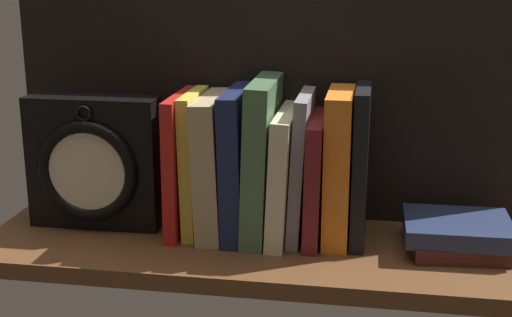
# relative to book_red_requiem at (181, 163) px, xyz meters

# --- Properties ---
(ground_plane) EXTENTS (0.84, 0.27, 0.03)m
(ground_plane) POSITION_rel_book_red_requiem_xyz_m (0.13, -0.04, -0.12)
(ground_plane) COLOR brown
(back_panel) EXTENTS (0.84, 0.01, 0.40)m
(back_panel) POSITION_rel_book_red_requiem_xyz_m (0.13, 0.09, 0.10)
(back_panel) COLOR black
(back_panel) RESTS_ON ground_plane
(book_red_requiem) EXTENTS (0.02, 0.15, 0.21)m
(book_red_requiem) POSITION_rel_book_red_requiem_xyz_m (0.00, 0.00, 0.00)
(book_red_requiem) COLOR red
(book_red_requiem) RESTS_ON ground_plane
(book_yellow_seinlanguage) EXTENTS (0.02, 0.13, 0.22)m
(book_yellow_seinlanguage) POSITION_rel_book_red_requiem_xyz_m (0.02, 0.00, 0.00)
(book_yellow_seinlanguage) COLOR gold
(book_yellow_seinlanguage) RESTS_ON ground_plane
(book_tan_shortstories) EXTENTS (0.04, 0.15, 0.21)m
(book_tan_shortstories) POSITION_rel_book_red_requiem_xyz_m (0.05, 0.00, -0.00)
(book_tan_shortstories) COLOR tan
(book_tan_shortstories) RESTS_ON ground_plane
(book_navy_bierce) EXTENTS (0.04, 0.16, 0.22)m
(book_navy_bierce) POSITION_rel_book_red_requiem_xyz_m (0.09, 0.00, 0.00)
(book_navy_bierce) COLOR #192147
(book_navy_bierce) RESTS_ON ground_plane
(book_green_romantic) EXTENTS (0.04, 0.16, 0.24)m
(book_green_romantic) POSITION_rel_book_red_requiem_xyz_m (0.12, 0.00, 0.01)
(book_green_romantic) COLOR #476B44
(book_green_romantic) RESTS_ON ground_plane
(book_cream_twain) EXTENTS (0.03, 0.17, 0.19)m
(book_cream_twain) POSITION_rel_book_red_requiem_xyz_m (0.16, 0.00, -0.01)
(book_cream_twain) COLOR beige
(book_cream_twain) RESTS_ON ground_plane
(book_gray_chess) EXTENTS (0.03, 0.14, 0.22)m
(book_gray_chess) POSITION_rel_book_red_requiem_xyz_m (0.18, 0.00, 0.00)
(book_gray_chess) COLOR gray
(book_gray_chess) RESTS_ON ground_plane
(book_maroon_dawkins) EXTENTS (0.02, 0.16, 0.18)m
(book_maroon_dawkins) POSITION_rel_book_red_requiem_xyz_m (0.21, 0.00, -0.01)
(book_maroon_dawkins) COLOR maroon
(book_maroon_dawkins) RESTS_ON ground_plane
(book_orange_pandolfini) EXTENTS (0.04, 0.14, 0.22)m
(book_orange_pandolfini) POSITION_rel_book_red_requiem_xyz_m (0.24, 0.00, 0.01)
(book_orange_pandolfini) COLOR orange
(book_orange_pandolfini) RESTS_ON ground_plane
(book_black_skeptic) EXTENTS (0.02, 0.12, 0.23)m
(book_black_skeptic) POSITION_rel_book_red_requiem_xyz_m (0.27, 0.00, 0.01)
(book_black_skeptic) COLOR black
(book_black_skeptic) RESTS_ON ground_plane
(framed_clock) EXTENTS (0.20, 0.07, 0.20)m
(framed_clock) POSITION_rel_book_red_requiem_xyz_m (-0.14, -0.01, -0.00)
(framed_clock) COLOR black
(framed_clock) RESTS_ON ground_plane
(book_stack_side) EXTENTS (0.15, 0.13, 0.05)m
(book_stack_side) POSITION_rel_book_red_requiem_xyz_m (0.41, -0.02, -0.08)
(book_stack_side) COLOR #471E19
(book_stack_side) RESTS_ON ground_plane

